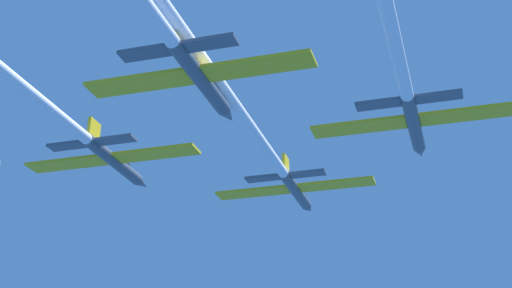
% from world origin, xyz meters
% --- Properties ---
extents(jet_lead, '(15.73, 56.92, 2.60)m').
position_xyz_m(jet_lead, '(0.19, -16.64, 0.61)').
color(jet_lead, '#4C5660').
extents(jet_left_wing, '(15.73, 49.25, 2.60)m').
position_xyz_m(jet_left_wing, '(-12.80, -26.62, -0.03)').
color(jet_left_wing, '#4C5660').
extents(jet_right_wing, '(15.73, 46.71, 2.60)m').
position_xyz_m(jet_right_wing, '(12.93, -26.00, -0.06)').
color(jet_right_wing, '#4C5660').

